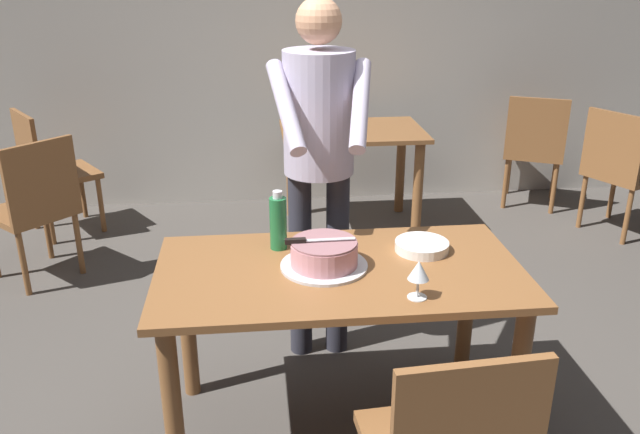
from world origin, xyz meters
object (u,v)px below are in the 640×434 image
object	(u,v)px
cake_knife	(305,241)
background_chair_3	(35,205)
wine_glass_near	(419,272)
person_cutting_cake	(319,146)
main_dining_table	(339,298)
water_bottle	(278,222)
background_chair_2	(534,147)
cake_on_platter	(324,255)
background_chair_1	(50,168)
background_chair_0	(620,168)
plate_stack	(422,246)
background_table	(352,151)

from	to	relation	value
cake_knife	background_chair_3	bearing A→B (deg)	134.34
wine_glass_near	person_cutting_cake	xyz separation A→B (m)	(-0.26, 0.85, 0.22)
main_dining_table	wine_glass_near	size ratio (longest dim) A/B	9.88
wine_glass_near	water_bottle	xyz separation A→B (m)	(-0.47, 0.47, 0.01)
person_cutting_cake	background_chair_2	size ratio (longest dim) A/B	1.91
main_dining_table	cake_on_platter	bearing A→B (deg)	163.87
main_dining_table	water_bottle	xyz separation A→B (m)	(-0.23, 0.21, 0.24)
cake_on_platter	background_chair_2	size ratio (longest dim) A/B	0.38
background_chair_1	cake_on_platter	bearing A→B (deg)	-53.55
background_chair_0	person_cutting_cake	bearing A→B (deg)	-150.13
cake_knife	plate_stack	distance (m)	0.51
person_cutting_cake	background_chair_0	xyz separation A→B (m)	(2.26, 1.30, -0.58)
plate_stack	background_chair_2	bearing A→B (deg)	57.20
cake_on_platter	background_chair_0	bearing A→B (deg)	39.09
cake_knife	plate_stack	world-z (taller)	cake_knife
cake_on_platter	background_chair_1	distance (m)	2.86
background_chair_0	background_chair_2	xyz separation A→B (m)	(-0.38, 0.58, 0.00)
plate_stack	background_chair_3	bearing A→B (deg)	144.37
plate_stack	background_chair_0	world-z (taller)	background_chair_0
cake_knife	water_bottle	distance (m)	0.22
cake_knife	background_chair_3	world-z (taller)	background_chair_3
background_table	background_chair_0	bearing A→B (deg)	-9.55
background_chair_1	background_chair_2	distance (m)	3.62
main_dining_table	person_cutting_cake	bearing A→B (deg)	91.85
water_bottle	background_chair_0	bearing A→B (deg)	34.13
background_table	background_chair_3	distance (m)	2.12
main_dining_table	cake_knife	xyz separation A→B (m)	(-0.13, 0.02, 0.25)
background_table	background_chair_0	distance (m)	1.89
cake_on_platter	background_chair_2	xyz separation A→B (m)	(1.93, 2.45, -0.31)
cake_on_platter	water_bottle	distance (m)	0.27
background_chair_0	background_chair_2	world-z (taller)	same
wine_glass_near	background_chair_3	distance (m)	2.63
wine_glass_near	water_bottle	world-z (taller)	water_bottle
plate_stack	wine_glass_near	xyz separation A→B (m)	(-0.11, -0.39, 0.08)
background_chair_0	background_chair_2	distance (m)	0.69
person_cutting_cake	background_table	bearing A→B (deg)	75.98
background_chair_2	background_chair_0	bearing A→B (deg)	-56.95
background_chair_3	wine_glass_near	bearing A→B (deg)	-44.05
person_cutting_cake	background_chair_0	size ratio (longest dim) A/B	1.91
cake_knife	background_chair_1	size ratio (longest dim) A/B	0.30
water_bottle	background_table	world-z (taller)	water_bottle
cake_knife	background_chair_2	bearing A→B (deg)	50.86
wine_glass_near	background_chair_3	xyz separation A→B (m)	(-1.87, 1.81, -0.36)
plate_stack	water_bottle	bearing A→B (deg)	171.51
cake_knife	background_chair_0	xyz separation A→B (m)	(2.38, 1.87, -0.37)
background_chair_0	background_chair_3	bearing A→B (deg)	-175.02
wine_glass_near	background_chair_1	xyz separation A→B (m)	(-1.99, 2.56, -0.36)
background_chair_0	background_chair_3	world-z (taller)	same
main_dining_table	person_cutting_cake	xyz separation A→B (m)	(-0.02, 0.59, 0.45)
wine_glass_near	person_cutting_cake	world-z (taller)	person_cutting_cake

